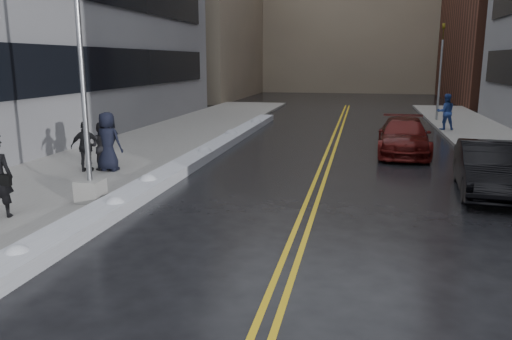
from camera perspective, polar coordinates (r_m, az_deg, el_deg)
The scene contains 16 objects.
ground at distance 11.19m, azimuth -8.57°, elevation -8.07°, with size 160.00×160.00×0.00m, color black.
sidewalk_west at distance 22.29m, azimuth -13.50°, elevation 2.22°, with size 5.50×50.00×0.15m, color gray.
lane_line_left at distance 20.22m, azimuth 7.75°, elevation 1.22°, with size 0.12×50.00×0.01m, color gold.
lane_line_right at distance 20.20m, azimuth 8.59°, elevation 1.19°, with size 0.12×50.00×0.01m, color gold.
snow_ridge at distance 19.21m, azimuth -7.14°, elevation 1.15°, with size 0.90×30.00×0.34m, color silver.
building_west_far at distance 57.37m, azimuth -8.06°, elevation 17.41°, with size 14.00×22.00×18.00m, color gray.
building_far at distance 70.18m, azimuth 11.02°, elevation 18.02°, with size 36.00×16.00×22.00m, color gray.
lamppost at distance 13.81m, azimuth -18.96°, elevation 6.11°, with size 0.65×0.65×7.62m.
fire_hydrant at distance 20.74m, azimuth 26.43°, elevation 1.84°, with size 0.26×0.26×0.73m.
traffic_signal at distance 34.13m, azimuth 20.33°, elevation 10.85°, with size 0.16×0.20×6.00m.
pedestrian_b at distance 18.09m, azimuth -17.30°, elevation 2.60°, with size 0.81×0.63×1.66m, color black.
pedestrian_c at distance 17.87m, azimuth -16.58°, elevation 3.13°, with size 0.99×0.65×2.03m, color black.
pedestrian_d at distance 17.98m, azimuth -18.84°, elevation 2.54°, with size 1.01×0.42×1.73m, color black.
pedestrian_east at distance 29.42m, azimuth 20.86°, elevation 6.23°, with size 0.95×0.74×1.96m, color navy.
car_black at distance 16.24m, azimuth 25.02°, elevation 0.14°, with size 1.62×4.63×1.53m, color black.
car_maroon at distance 21.98m, azimuth 16.53°, elevation 3.69°, with size 2.10×5.17×1.50m, color #480D0B.
Camera 1 is at (3.76, -9.79, 3.89)m, focal length 35.00 mm.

